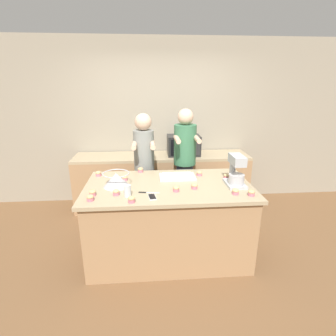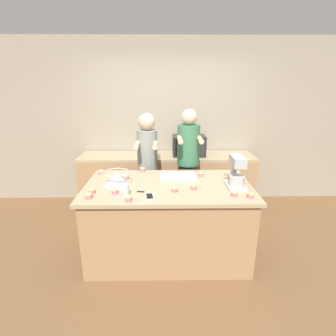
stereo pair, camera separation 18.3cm
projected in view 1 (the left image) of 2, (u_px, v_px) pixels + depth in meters
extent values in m
plane|color=brown|center=(168.00, 252.00, 3.24)|extent=(16.00, 16.00, 0.00)
cube|color=gray|center=(161.00, 123.00, 4.42)|extent=(10.00, 0.06, 2.70)
cube|color=#A87F56|center=(168.00, 221.00, 3.11)|extent=(1.80, 0.98, 0.86)
cube|color=tan|center=(168.00, 186.00, 2.97)|extent=(1.87, 1.04, 0.04)
cube|color=#A87F56|center=(162.00, 182.00, 4.38)|extent=(2.80, 0.60, 0.85)
cube|color=tan|center=(162.00, 156.00, 4.24)|extent=(2.80, 0.60, 0.04)
cylinder|color=brown|center=(145.00, 197.00, 3.82)|extent=(0.22, 0.22, 0.82)
cylinder|color=gray|center=(144.00, 151.00, 3.61)|extent=(0.28, 0.28, 0.56)
sphere|color=#DBB293|center=(143.00, 122.00, 3.48)|extent=(0.23, 0.23, 0.23)
cylinder|color=#DBB293|center=(134.00, 145.00, 3.40)|extent=(0.06, 0.34, 0.06)
cylinder|color=#DBB293|center=(153.00, 145.00, 3.42)|extent=(0.06, 0.34, 0.06)
cylinder|color=#33384C|center=(184.00, 193.00, 3.85)|extent=(0.24, 0.24, 0.90)
cylinder|color=#38704C|center=(185.00, 145.00, 3.63)|extent=(0.31, 0.31, 0.55)
sphere|color=#DBB293|center=(186.00, 117.00, 3.51)|extent=(0.21, 0.21, 0.21)
cylinder|color=#DBB293|center=(177.00, 139.00, 3.42)|extent=(0.06, 0.34, 0.06)
cylinder|color=#DBB293|center=(197.00, 139.00, 3.44)|extent=(0.06, 0.34, 0.06)
cube|color=#B2B7BC|center=(235.00, 184.00, 2.95)|extent=(0.20, 0.30, 0.03)
cylinder|color=#B2B7BC|center=(232.00, 170.00, 3.02)|extent=(0.07, 0.07, 0.22)
cube|color=#B2B7BC|center=(237.00, 160.00, 2.84)|extent=(0.13, 0.26, 0.10)
cylinder|color=#BCBCC1|center=(236.00, 179.00, 2.89)|extent=(0.17, 0.17, 0.11)
cone|color=#BCBCC1|center=(116.00, 180.00, 2.89)|extent=(0.29, 0.29, 0.16)
torus|color=#BCBCC1|center=(116.00, 173.00, 2.87)|extent=(0.30, 0.30, 0.01)
cube|color=#BCBCC1|center=(177.00, 177.00, 3.17)|extent=(0.43, 0.27, 0.02)
cube|color=white|center=(177.00, 175.00, 3.17)|extent=(0.36, 0.21, 0.02)
cube|color=black|center=(184.00, 145.00, 4.21)|extent=(0.52, 0.34, 0.32)
cube|color=black|center=(182.00, 148.00, 4.04)|extent=(0.35, 0.01, 0.25)
cube|color=#2D2D2D|center=(197.00, 147.00, 4.06)|extent=(0.10, 0.01, 0.25)
cube|color=silver|center=(152.00, 197.00, 2.63)|extent=(0.09, 0.15, 0.01)
cube|color=black|center=(152.00, 196.00, 2.63)|extent=(0.08, 0.14, 0.00)
cylinder|color=silver|center=(128.00, 191.00, 2.63)|extent=(0.07, 0.07, 0.12)
cube|color=#BCBCC1|center=(153.00, 193.00, 2.74)|extent=(0.14, 0.04, 0.01)
cube|color=black|center=(142.00, 192.00, 2.74)|extent=(0.08, 0.03, 0.01)
cylinder|color=#D17084|center=(176.00, 190.00, 2.77)|extent=(0.07, 0.07, 0.03)
ellipsoid|color=tan|center=(176.00, 188.00, 2.76)|extent=(0.07, 0.07, 0.04)
cylinder|color=#D17084|center=(116.00, 194.00, 2.68)|extent=(0.07, 0.07, 0.03)
ellipsoid|color=tan|center=(116.00, 191.00, 2.68)|extent=(0.07, 0.07, 0.04)
cylinder|color=#D17084|center=(226.00, 177.00, 3.15)|extent=(0.07, 0.07, 0.03)
ellipsoid|color=tan|center=(226.00, 175.00, 3.14)|extent=(0.07, 0.07, 0.04)
cylinder|color=#D17084|center=(141.00, 171.00, 3.38)|extent=(0.07, 0.07, 0.03)
ellipsoid|color=tan|center=(140.00, 169.00, 3.37)|extent=(0.07, 0.07, 0.04)
cylinder|color=#D17084|center=(90.00, 199.00, 2.55)|extent=(0.07, 0.07, 0.03)
ellipsoid|color=tan|center=(90.00, 197.00, 2.54)|extent=(0.07, 0.07, 0.04)
cylinder|color=#D17084|center=(125.00, 179.00, 3.09)|extent=(0.07, 0.07, 0.03)
ellipsoid|color=tan|center=(125.00, 177.00, 3.08)|extent=(0.07, 0.07, 0.04)
cylinder|color=#D17084|center=(194.00, 187.00, 2.84)|extent=(0.07, 0.07, 0.03)
ellipsoid|color=tan|center=(194.00, 185.00, 2.83)|extent=(0.07, 0.07, 0.04)
cylinder|color=#D17084|center=(98.00, 175.00, 3.24)|extent=(0.07, 0.07, 0.03)
ellipsoid|color=tan|center=(98.00, 173.00, 3.23)|extent=(0.07, 0.07, 0.04)
cylinder|color=#D17084|center=(93.00, 194.00, 2.67)|extent=(0.07, 0.07, 0.03)
ellipsoid|color=tan|center=(92.00, 192.00, 2.66)|extent=(0.07, 0.07, 0.04)
cylinder|color=#D17084|center=(199.00, 174.00, 3.25)|extent=(0.07, 0.07, 0.03)
ellipsoid|color=tan|center=(199.00, 172.00, 3.24)|extent=(0.07, 0.07, 0.04)
cylinder|color=#D17084|center=(251.00, 194.00, 2.67)|extent=(0.07, 0.07, 0.03)
ellipsoid|color=tan|center=(252.00, 192.00, 2.66)|extent=(0.07, 0.07, 0.04)
cylinder|color=#D17084|center=(132.00, 201.00, 2.52)|extent=(0.07, 0.07, 0.03)
ellipsoid|color=tan|center=(131.00, 198.00, 2.51)|extent=(0.07, 0.07, 0.04)
cylinder|color=#D17084|center=(235.00, 193.00, 2.70)|extent=(0.07, 0.07, 0.03)
ellipsoid|color=tan|center=(236.00, 190.00, 2.69)|extent=(0.07, 0.07, 0.04)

